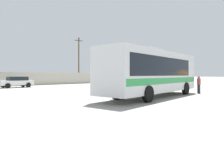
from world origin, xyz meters
The scene contains 6 objects.
ground_plane centered at (0.00, 10.00, 0.00)m, with size 300.00×300.00×0.00m, color gray.
perimeter_wall centered at (0.00, 23.33, 1.03)m, with size 80.00×0.30×2.05m, color #B2AD9E.
coach_bus_silver_green centered at (0.43, 0.06, 1.95)m, with size 11.42×3.73×3.66m.
attendant_by_bus_door centered at (5.98, -1.14, 0.89)m, with size 0.36×0.36×1.58m.
parked_car_third_white centered at (-2.48, 19.42, 0.77)m, with size 4.18×2.00×1.44m.
utility_pole_near centered at (11.58, 24.95, 4.70)m, with size 1.80×0.24×9.02m.
Camera 1 is at (-13.07, -9.08, 1.72)m, focal length 33.75 mm.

